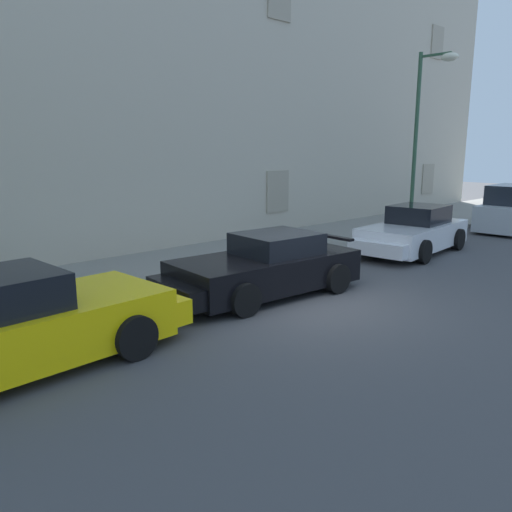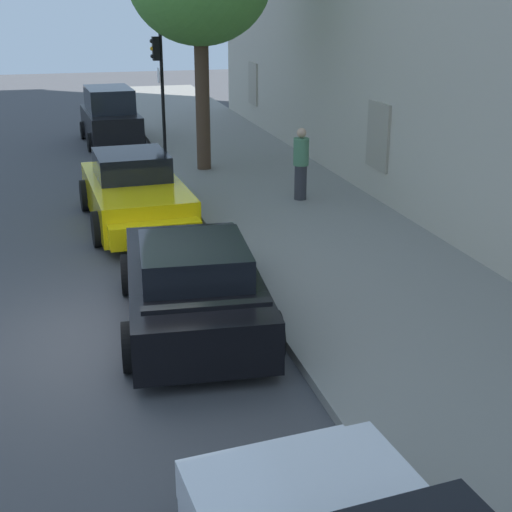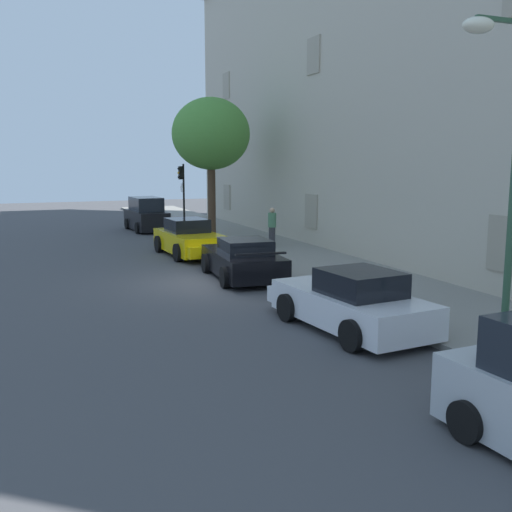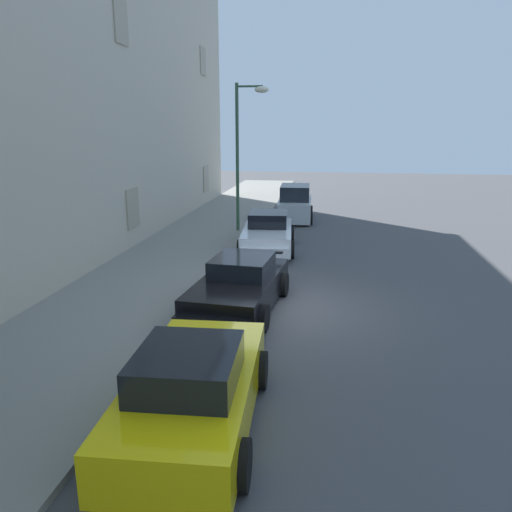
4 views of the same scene
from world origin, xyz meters
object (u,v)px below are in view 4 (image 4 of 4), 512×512
at_px(sportscar_yellow_flank, 238,289).
at_px(hatchback_parked, 295,205).
at_px(sportscar_red_lead, 196,385).
at_px(street_lamp, 246,132).
at_px(sportscar_white_middle, 267,235).

bearing_deg(sportscar_yellow_flank, hatchback_parked, -1.82).
relative_size(sportscar_red_lead, sportscar_yellow_flank, 1.01).
bearing_deg(sportscar_red_lead, street_lamp, 6.77).
bearing_deg(street_lamp, hatchback_parked, -27.45).
relative_size(sportscar_red_lead, hatchback_parked, 1.27).
distance_m(sportscar_yellow_flank, hatchback_parked, 12.99).
distance_m(sportscar_white_middle, street_lamp, 4.97).
xyz_separation_m(sportscar_yellow_flank, sportscar_white_middle, (6.50, 0.11, 0.02)).
bearing_deg(sportscar_white_middle, sportscar_red_lead, -178.02).
height_order(hatchback_parked, street_lamp, street_lamp).
distance_m(sportscar_red_lead, street_lamp, 14.98).
bearing_deg(sportscar_white_middle, sportscar_yellow_flank, -179.01).
relative_size(sportscar_red_lead, sportscar_white_middle, 1.00).
xyz_separation_m(sportscar_yellow_flank, street_lamp, (9.44, 1.43, 3.80)).
bearing_deg(sportscar_red_lead, sportscar_yellow_flank, 3.28).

